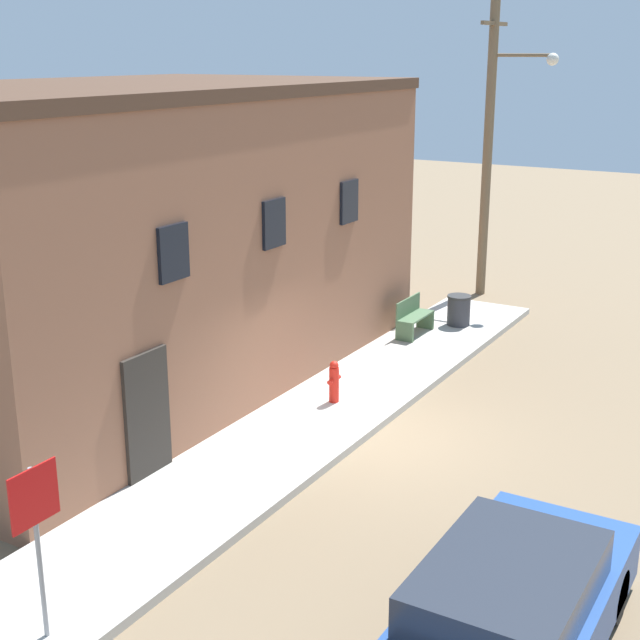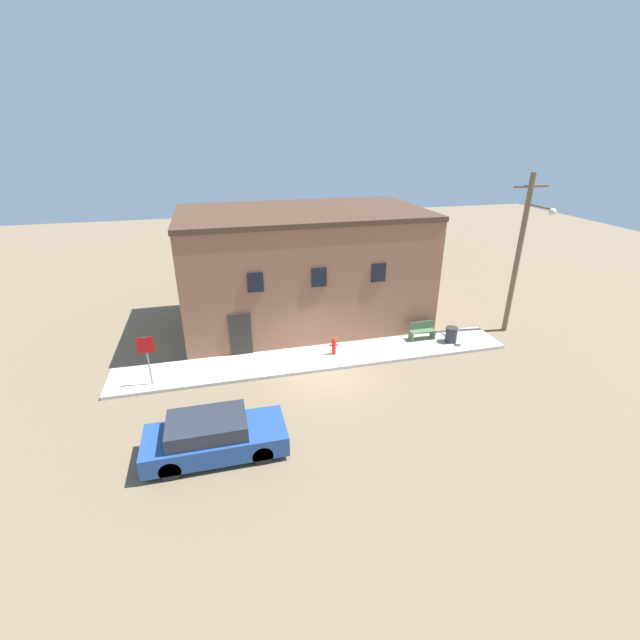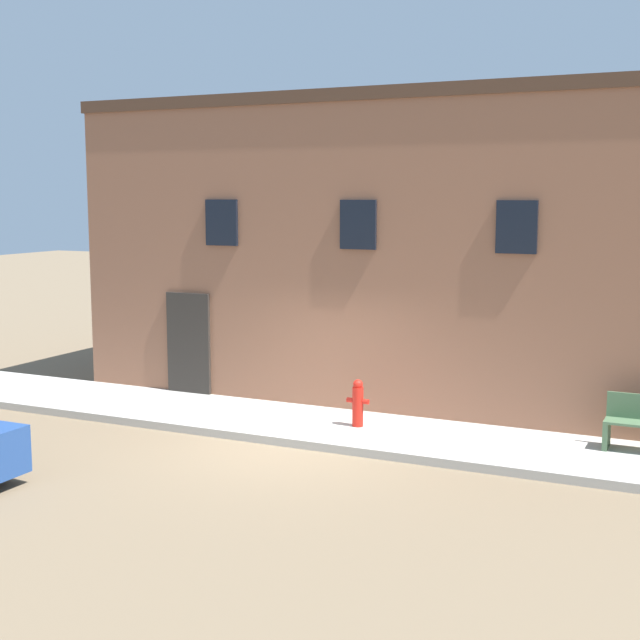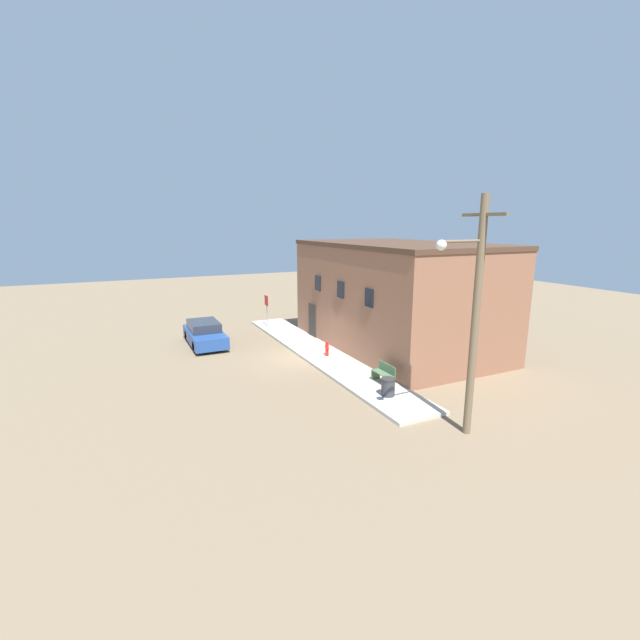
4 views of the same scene
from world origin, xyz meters
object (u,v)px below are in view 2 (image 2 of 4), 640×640
object	(u,v)px
bench	(422,331)
parked_car	(214,436)
fire_hydrant	(334,346)
utility_pole	(520,252)
stop_sign	(147,352)
trash_bin	(451,334)

from	to	relation	value
bench	parked_car	world-z (taller)	parked_car
parked_car	bench	bearing A→B (deg)	29.83
fire_hydrant	utility_pole	world-z (taller)	utility_pole
bench	parked_car	bearing A→B (deg)	-150.17
fire_hydrant	stop_sign	world-z (taller)	stop_sign
fire_hydrant	parked_car	size ratio (longest dim) A/B	0.18
utility_pole	parked_car	size ratio (longest dim) A/B	1.77
stop_sign	fire_hydrant	bearing A→B (deg)	4.94
stop_sign	utility_pole	xyz separation A→B (m)	(17.66, 1.21, 2.65)
bench	stop_sign	bearing A→B (deg)	-174.70
parked_car	stop_sign	bearing A→B (deg)	117.06
trash_bin	bench	bearing A→B (deg)	152.86
bench	fire_hydrant	bearing A→B (deg)	-174.09
fire_hydrant	bench	bearing A→B (deg)	5.91
fire_hydrant	parked_car	bearing A→B (deg)	-135.85
utility_pole	trash_bin	bearing A→B (deg)	-169.39
utility_pole	parked_car	xyz separation A→B (m)	(-15.24, -5.94, -3.63)
fire_hydrant	trash_bin	bearing A→B (deg)	-1.57
stop_sign	trash_bin	bearing A→B (deg)	2.15
trash_bin	utility_pole	xyz separation A→B (m)	(3.65, 0.68, 3.78)
stop_sign	parked_car	xyz separation A→B (m)	(2.42, -4.73, -0.98)
bench	utility_pole	world-z (taller)	utility_pole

